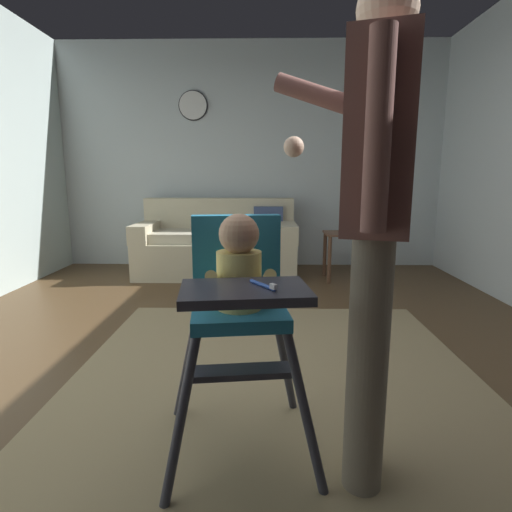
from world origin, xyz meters
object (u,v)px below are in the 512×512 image
at_px(high_chair, 239,289).
at_px(wall_clock, 193,105).
at_px(sippy_cup, 343,228).
at_px(side_table, 343,245).
at_px(adult_standing, 374,219).
at_px(couch, 218,245).

distance_m(high_chair, wall_clock, 3.93).
bearing_deg(sippy_cup, wall_clock, 156.20).
height_order(side_table, sippy_cup, sippy_cup).
bearing_deg(adult_standing, high_chair, -0.20).
height_order(couch, high_chair, high_chair).
distance_m(high_chair, side_table, 3.06).
distance_m(adult_standing, sippy_cup, 3.10).
distance_m(high_chair, sippy_cup, 3.04).
relative_size(couch, high_chair, 1.83).
bearing_deg(adult_standing, couch, -58.11).
distance_m(couch, adult_standing, 3.49).
distance_m(couch, side_table, 1.42).
relative_size(adult_standing, sippy_cup, 17.09).
relative_size(sippy_cup, wall_clock, 0.28).
bearing_deg(couch, high_chair, 7.82).
bearing_deg(wall_clock, couch, -55.57).
relative_size(adult_standing, side_table, 3.29).
height_order(adult_standing, side_table, adult_standing).
distance_m(couch, wall_clock, 1.72).
height_order(high_chair, sippy_cup, high_chair).
distance_m(side_table, wall_clock, 2.45).
bearing_deg(wall_clock, high_chair, -78.20).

